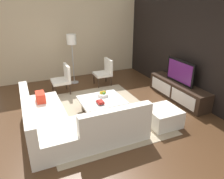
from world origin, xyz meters
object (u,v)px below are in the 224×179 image
(ottoman, at_px, (163,117))
(book_stack, at_px, (100,102))
(accent_chair_far, at_px, (105,71))
(floor_lamp, at_px, (72,43))
(television, at_px, (180,72))
(coffee_table, at_px, (102,106))
(accent_chair_near, at_px, (63,77))
(fruit_bowl, at_px, (103,94))
(media_console, at_px, (178,91))
(sectional_couch, at_px, (69,123))

(ottoman, height_order, book_stack, book_stack)
(accent_chair_far, bearing_deg, floor_lamp, -123.52)
(television, distance_m, coffee_table, 2.38)
(floor_lamp, bearing_deg, coffee_table, 2.12)
(accent_chair_near, height_order, fruit_bowl, accent_chair_near)
(ottoman, bearing_deg, coffee_table, -134.90)
(fruit_bowl, bearing_deg, accent_chair_near, -155.68)
(television, height_order, ottoman, television)
(accent_chair_near, distance_m, book_stack, 1.96)
(accent_chair_near, xyz_separation_m, ottoman, (2.76, 1.65, -0.29))
(accent_chair_near, xyz_separation_m, book_stack, (1.91, 0.46, -0.07))
(television, distance_m, ottoman, 1.68)
(accent_chair_far, bearing_deg, ottoman, 3.91)
(television, bearing_deg, ottoman, -51.66)
(fruit_bowl, bearing_deg, book_stack, -29.32)
(floor_lamp, distance_m, accent_chair_far, 1.40)
(television, xyz_separation_m, accent_chair_far, (-1.90, -1.47, -0.34))
(floor_lamp, relative_size, accent_chair_far, 1.89)
(ottoman, bearing_deg, accent_chair_near, -149.08)
(accent_chair_far, bearing_deg, accent_chair_near, -86.41)
(fruit_bowl, xyz_separation_m, accent_chair_far, (-1.62, 0.72, 0.06))
(media_console, bearing_deg, book_stack, -87.20)
(media_console, bearing_deg, fruit_bowl, -97.29)
(accent_chair_near, bearing_deg, media_console, 62.26)
(fruit_bowl, relative_size, accent_chair_far, 0.32)
(accent_chair_near, bearing_deg, accent_chair_far, 98.78)
(media_console, distance_m, ottoman, 1.56)
(book_stack, bearing_deg, floor_lamp, 179.25)
(accent_chair_near, height_order, book_stack, accent_chair_near)
(sectional_couch, height_order, accent_chair_far, accent_chair_far)
(fruit_bowl, bearing_deg, sectional_couch, -54.02)
(television, height_order, accent_chair_far, television)
(media_console, xyz_separation_m, floor_lamp, (-2.49, -2.38, 1.13))
(media_console, xyz_separation_m, fruit_bowl, (-0.28, -2.19, 0.18))
(coffee_table, height_order, fruit_bowl, fruit_bowl)
(book_stack, bearing_deg, fruit_bowl, 150.68)
(television, height_order, sectional_couch, television)
(accent_chair_near, height_order, accent_chair_far, same)
(accent_chair_far, bearing_deg, media_console, 36.68)
(media_console, bearing_deg, ottoman, -51.65)
(media_console, bearing_deg, sectional_couch, -81.31)
(television, bearing_deg, sectional_couch, -81.31)
(accent_chair_far, distance_m, book_stack, 2.23)
(media_console, relative_size, coffee_table, 1.97)
(accent_chair_far, relative_size, book_stack, 4.03)
(sectional_couch, relative_size, fruit_bowl, 8.30)
(fruit_bowl, bearing_deg, floor_lamp, -175.08)
(fruit_bowl, height_order, accent_chair_far, accent_chair_far)
(media_console, xyz_separation_m, accent_chair_near, (-1.79, -2.88, 0.24))
(television, relative_size, ottoman, 1.50)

